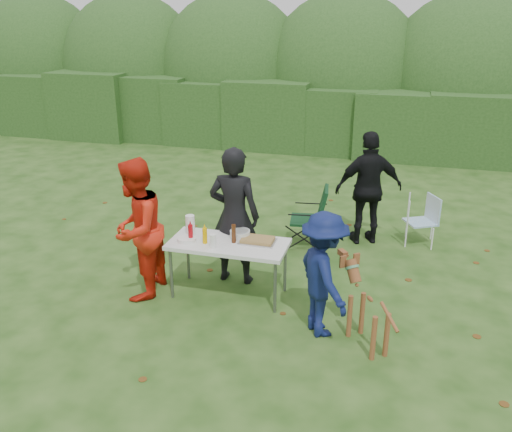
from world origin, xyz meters
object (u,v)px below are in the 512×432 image
(mustard_bottle, at_px, (205,236))
(camping_chair, at_px, (308,216))
(folding_table, at_px, (228,246))
(dog, at_px, (369,310))
(lawn_chair, at_px, (420,220))
(ketchup_bottle, at_px, (191,233))
(child, at_px, (323,275))
(paper_towel_roll, at_px, (190,225))
(person_cook, at_px, (234,216))
(beer_bottle, at_px, (234,234))
(person_red_jacket, at_px, (137,229))
(person_black_puffy, at_px, (369,188))

(mustard_bottle, bearing_deg, camping_chair, 63.23)
(folding_table, height_order, dog, dog)
(lawn_chair, relative_size, ketchup_bottle, 3.57)
(child, xyz_separation_m, paper_towel_roll, (-1.85, 0.67, 0.14))
(person_cook, height_order, child, person_cook)
(dog, distance_m, paper_towel_roll, 2.56)
(folding_table, xyz_separation_m, person_cook, (-0.05, 0.41, 0.25))
(camping_chair, relative_size, lawn_chair, 1.23)
(dog, xyz_separation_m, camping_chair, (-1.13, 2.52, 0.03))
(person_cook, distance_m, beer_bottle, 0.42)
(mustard_bottle, bearing_deg, person_red_jacket, -166.60)
(person_red_jacket, distance_m, beer_bottle, 1.22)
(person_red_jacket, distance_m, ketchup_bottle, 0.68)
(beer_bottle, bearing_deg, person_cook, 106.28)
(child, bearing_deg, person_cook, 20.77)
(ketchup_bottle, height_order, beer_bottle, beer_bottle)
(beer_bottle, bearing_deg, ketchup_bottle, -169.30)
(person_red_jacket, xyz_separation_m, ketchup_bottle, (0.64, 0.21, -0.06))
(person_cook, distance_m, child, 1.66)
(dog, relative_size, mustard_bottle, 4.74)
(person_black_puffy, height_order, camping_chair, person_black_puffy)
(camping_chair, bearing_deg, person_black_puffy, -163.91)
(folding_table, xyz_separation_m, beer_bottle, (0.07, 0.02, 0.17))
(lawn_chair, bearing_deg, folding_table, 16.43)
(folding_table, bearing_deg, mustard_bottle, -160.96)
(folding_table, relative_size, child, 1.02)
(dog, relative_size, camping_chair, 0.98)
(person_black_puffy, bearing_deg, dog, 73.49)
(folding_table, bearing_deg, person_red_jacket, -165.17)
(camping_chair, bearing_deg, paper_towel_roll, 45.58)
(child, bearing_deg, beer_bottle, 31.56)
(folding_table, bearing_deg, person_black_puffy, 54.77)
(person_cook, distance_m, paper_towel_roll, 0.59)
(child, bearing_deg, person_black_puffy, -39.20)
(folding_table, height_order, camping_chair, camping_chair)
(folding_table, bearing_deg, lawn_chair, 44.88)
(folding_table, relative_size, ketchup_bottle, 6.82)
(person_cook, relative_size, mustard_bottle, 9.38)
(folding_table, bearing_deg, dog, -20.86)
(person_red_jacket, bearing_deg, ketchup_bottle, 105.82)
(camping_chair, bearing_deg, lawn_chair, -169.91)
(lawn_chair, xyz_separation_m, mustard_bottle, (-2.67, -2.47, 0.45))
(dog, relative_size, beer_bottle, 3.95)
(person_cook, bearing_deg, person_red_jacket, 34.17)
(camping_chair, xyz_separation_m, paper_towel_roll, (-1.25, -1.70, 0.39))
(person_cook, xyz_separation_m, camping_chair, (0.74, 1.41, -0.45))
(beer_bottle, bearing_deg, dog, -22.14)
(camping_chair, distance_m, beer_bottle, 1.95)
(person_red_jacket, height_order, beer_bottle, person_red_jacket)
(person_black_puffy, relative_size, dog, 1.89)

